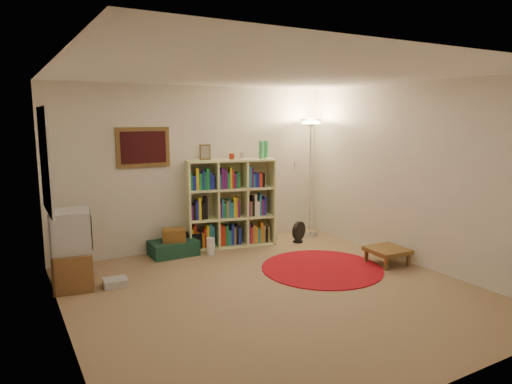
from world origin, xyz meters
TOP-DOWN VIEW (x-y plane):
  - room at (-0.05, 0.05)m, footprint 4.54×4.54m
  - bookshelf at (0.43, 2.03)m, footprint 1.44×0.68m
  - floor_lamp at (1.88, 1.88)m, footprint 0.47×0.47m
  - floor_fan at (1.49, 1.63)m, footprint 0.31×0.21m
  - tv_stand at (-2.01, 1.38)m, footprint 0.53×0.70m
  - dvd_box at (-1.57, 1.12)m, footprint 0.29×0.25m
  - suitcase at (-0.53, 1.97)m, footprint 0.68×0.44m
  - wicker_basket at (-0.53, 1.94)m, footprint 0.39×0.32m
  - duffel_bag at (-0.21, 2.18)m, footprint 0.45×0.40m
  - paper_towel at (-0.04, 1.73)m, footprint 0.15×0.15m
  - red_rug at (1.01, 0.39)m, footprint 1.64×1.64m
  - side_table at (1.92, 0.09)m, footprint 0.52×0.52m

SIDE VIEW (x-z plane):
  - red_rug at x=1.01m, z-range 0.00..0.01m
  - dvd_box at x=-1.57m, z-range 0.00..0.09m
  - suitcase at x=-0.53m, z-range 0.00..0.22m
  - paper_towel at x=-0.04m, z-range 0.00..0.25m
  - duffel_bag at x=-0.21m, z-range 0.00..0.27m
  - floor_fan at x=1.49m, z-range 0.00..0.35m
  - side_table at x=1.92m, z-range 0.08..0.31m
  - wicker_basket at x=-0.53m, z-range 0.22..0.41m
  - tv_stand at x=-2.01m, z-range -0.02..0.92m
  - bookshelf at x=0.43m, z-range -0.16..1.50m
  - room at x=-0.05m, z-range -0.01..2.53m
  - floor_lamp at x=1.88m, z-range 0.66..2.66m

